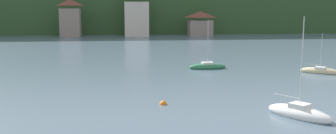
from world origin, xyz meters
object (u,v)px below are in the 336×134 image
Objects in this scene: shore_building_central at (136,14)px; mooring_buoy_near at (163,104)px; sailboat_mid_5 at (299,113)px; shore_building_eastcentral at (200,24)px; shore_building_westcentral at (70,19)px; sailboat_far_7 at (208,67)px; sailboat_far_8 at (320,71)px.

shore_building_central reaches higher than mooring_buoy_near.
shore_building_eastcentral is at bearing 139.93° from sailboat_mid_5.
shore_building_westcentral reaches higher than sailboat_far_7.
shore_building_eastcentral is 73.13m from mooring_buoy_near.
sailboat_mid_5 is at bearing -88.46° from sailboat_far_7.
sailboat_far_7 is at bearing -83.43° from shore_building_central.
sailboat_far_8 is (17.72, -59.76, -5.25)m from shore_building_central.
shore_building_westcentral is 72.94m from mooring_buoy_near.
shore_building_westcentral is 68.48m from sailboat_far_8.
sailboat_mid_5 is 1.14× the size of sailboat_far_7.
shore_building_central is 2.50× the size of sailboat_far_8.
shore_building_westcentral is 79.31m from sailboat_mid_5.
sailboat_mid_5 reaches higher than sailboat_far_7.
sailboat_mid_5 is at bearing -27.77° from mooring_buoy_near.
shore_building_central is at bearing 1.64° from shore_building_westcentral.
mooring_buoy_near is (-8.30, 4.37, -0.27)m from sailboat_mid_5.
shore_building_eastcentral is (32.55, 0.06, -1.40)m from shore_building_westcentral.
shore_building_central is at bearing 146.52° from sailboat_far_8.
shore_building_eastcentral is 11.67× the size of mooring_buoy_near.
sailboat_mid_5 is 18.93m from sailboat_far_8.
shore_building_westcentral reaches higher than sailboat_far_8.
sailboat_far_7 is (22.64, -54.72, -4.21)m from shore_building_westcentral.
shore_building_westcentral is at bearing 159.84° from sailboat_far_8.
sailboat_mid_5 is 12.52× the size of mooring_buoy_near.
shore_building_central reaches higher than sailboat_mid_5.
sailboat_mid_5 is at bearing -84.10° from shore_building_central.
shore_building_central reaches higher than sailboat_far_8.
shore_building_westcentral is 59.37m from sailboat_far_7.
shore_building_central is 71.74m from mooring_buoy_near.
shore_building_central is at bearing 94.01° from sailboat_far_7.
mooring_buoy_near is at bearing -103.24° from shore_building_eastcentral.
shore_building_westcentral reaches higher than shore_building_eastcentral.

